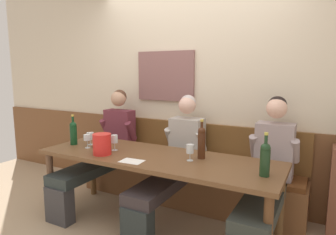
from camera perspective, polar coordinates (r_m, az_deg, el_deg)
name	(u,v)px	position (r m, az deg, el deg)	size (l,w,h in m)	color
room_wall_back	(194,84)	(3.61, 4.99, 6.49)	(6.80, 0.12, 2.80)	beige
wood_wainscot_panel	(191,160)	(3.72, 4.52, -8.06)	(6.80, 0.03, 0.94)	brown
wall_bench	(184,180)	(3.60, 3.10, -11.78)	(2.68, 0.42, 0.94)	brown
dining_table	(156,163)	(2.93, -2.34, -8.78)	(2.38, 0.79, 0.74)	brown
person_center_right_seat	(103,148)	(3.69, -12.37, -5.79)	(0.48, 1.20, 1.32)	#38373A
person_center_left_seat	(175,158)	(3.19, 1.31, -7.80)	(0.47, 1.22, 1.29)	#272E2F
person_left_seat	(268,172)	(2.90, 18.62, -9.85)	(0.47, 1.21, 1.31)	#253336
ice_bucket	(102,144)	(3.00, -12.51, -5.01)	(0.18, 0.18, 0.21)	red
wine_bottle_clear_water	(202,142)	(2.80, 6.45, -4.60)	(0.07, 0.07, 0.37)	#442111
wine_bottle_amber_mid	(73,132)	(3.47, -17.65, -2.68)	(0.08, 0.08, 0.34)	#123D1C
wine_bottle_green_tall	(265,158)	(2.45, 18.10, -7.40)	(0.08, 0.08, 0.35)	#1C371D
wine_glass_mid_right	(98,139)	(3.28, -13.23, -4.05)	(0.06, 0.06, 0.13)	silver
wine_glass_left_end	(90,136)	(3.42, -14.66, -3.48)	(0.08, 0.08, 0.14)	silver
wine_glass_center_rear	(87,138)	(3.28, -15.21, -3.83)	(0.08, 0.08, 0.15)	silver
wine_glass_center_front	(190,150)	(2.73, 4.24, -6.17)	(0.07, 0.07, 0.15)	silver
wine_glass_near_bucket	(114,139)	(3.12, -10.22, -4.15)	(0.07, 0.07, 0.16)	silver
tasting_sheet_left_guest	(132,161)	(2.75, -6.94, -8.31)	(0.21, 0.15, 0.00)	white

